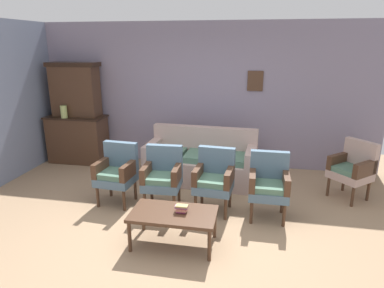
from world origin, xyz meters
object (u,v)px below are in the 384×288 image
Objects in this scene: armchair_near_couch_end at (269,183)px; side_cabinet at (78,139)px; armchair_near_cabinet at (163,175)px; armchair_row_middle at (214,177)px; floor_vase_by_wall at (367,166)px; book_stack_on_table at (182,208)px; vase_on_cabinet at (64,112)px; wingback_chair_by_fireplace at (353,167)px; coffee_table at (173,216)px; floral_couch at (201,162)px; armchair_by_doorway at (117,171)px.

side_cabinet is at bearing 156.29° from armchair_near_couch_end.
armchair_near_cabinet is 1.00× the size of armchair_row_middle.
floor_vase_by_wall is at bearing 25.43° from armchair_near_cabinet.
vase_on_cabinet is at bearing 140.53° from book_stack_on_table.
wingback_chair_by_fireplace is 2.95m from coffee_table.
floral_couch is at bearing -11.48° from side_cabinet.
coffee_table is at bearing -110.69° from armchair_row_middle.
floral_couch is at bearing 89.85° from coffee_table.
wingback_chair_by_fireplace is at bearing 21.36° from armchair_row_middle.
book_stack_on_table is at bearing -39.47° from vase_on_cabinet.
armchair_near_couch_end reaches higher than coffee_table.
coffee_table is at bearing -139.11° from floor_vase_by_wall.
armchair_by_doorway is at bearing -46.53° from side_cabinet.
side_cabinet reaches higher than floral_couch.
coffee_table is at bearing -67.23° from armchair_near_cabinet.
armchair_near_couch_end is 1.00× the size of wingback_chair_by_fireplace.
armchair_row_middle reaches higher than book_stack_on_table.
side_cabinet is 1.28× the size of armchair_near_cabinet.
vase_on_cabinet is at bearing 155.67° from armchair_row_middle.
floor_vase_by_wall is (1.69, 1.52, -0.20)m from armchair_near_couch_end.
armchair_by_doorway reaches higher than book_stack_on_table.
wingback_chair_by_fireplace is (1.27, 0.84, 0.00)m from armchair_near_couch_end.
book_stack_on_table is at bearing -61.79° from armchair_near_cabinet.
floor_vase_by_wall is at bearing 40.89° from coffee_table.
armchair_near_cabinet is 1.49× the size of floor_vase_by_wall.
vase_on_cabinet is at bearing 173.25° from wingback_chair_by_fireplace.
coffee_table is 6.49× the size of book_stack_on_table.
armchair_near_couch_end is at bearing -44.89° from floral_couch.
armchair_by_doorway and armchair_row_middle have the same top height.
armchair_row_middle is at bearing 69.31° from coffee_table.
armchair_row_middle is (3.08, -1.39, -0.55)m from vase_on_cabinet.
armchair_near_couch_end is at bearing 39.17° from coffee_table.
vase_on_cabinet is 0.27× the size of armchair_near_couch_end.
armchair_by_doorway is 1.00× the size of wingback_chair_by_fireplace.
floral_couch is 12.35× the size of book_stack_on_table.
coffee_table is (2.73, -2.35, -0.67)m from vase_on_cabinet.
side_cabinet is 2.65m from floral_couch.
armchair_near_couch_end is at bearing -3.88° from armchair_row_middle.
floral_couch is at bearing -171.31° from floor_vase_by_wall.
book_stack_on_table is (0.09, -1.97, 0.14)m from floral_couch.
armchair_near_couch_end is 5.84× the size of book_stack_on_table.
armchair_by_doorway is 1.49× the size of floor_vase_by_wall.
side_cabinet is 5.03m from wingback_chair_by_fireplace.
wingback_chair_by_fireplace is (2.02, 0.79, 0.00)m from armchair_row_middle.
side_cabinet is 1.28× the size of armchair_by_doorway.
armchair_by_doorway reaches higher than coffee_table.
armchair_row_middle is 1.00× the size of wingback_chair_by_fireplace.
armchair_by_doorway is 3.56m from wingback_chair_by_fireplace.
side_cabinet is 1.28× the size of armchair_row_middle.
side_cabinet is 4.81× the size of vase_on_cabinet.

